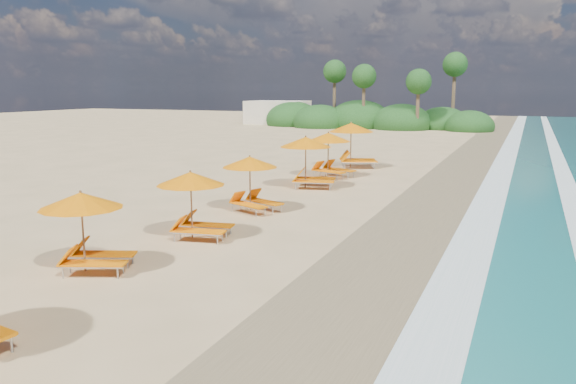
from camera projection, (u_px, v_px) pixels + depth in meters
name	position (u px, v px, depth m)	size (l,w,h in m)	color
ground	(288.00, 229.00, 17.72)	(160.00, 160.00, 0.00)	tan
wet_sand	(416.00, 243.00, 16.17)	(4.00, 160.00, 0.01)	#8D7B54
surf_foam	(517.00, 253.00, 15.11)	(4.00, 160.00, 0.01)	white
station_2	(89.00, 226.00, 13.51)	(2.59, 2.56, 2.00)	olive
station_3	(196.00, 200.00, 16.52)	(2.44, 2.34, 2.03)	olive
station_4	(253.00, 180.00, 20.16)	(2.63, 2.60, 2.03)	olive
station_5	(310.00, 159.00, 24.90)	(2.89, 2.79, 2.33)	olive
station_6	(331.00, 152.00, 27.91)	(2.91, 2.85, 2.26)	olive
station_7	(354.00, 142.00, 31.25)	(3.31, 3.27, 2.55)	olive
treeline	(367.00, 119.00, 62.51)	(25.80, 8.80, 9.74)	#163D14
beach_building	(278.00, 112.00, 69.36)	(7.00, 5.00, 2.80)	beige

